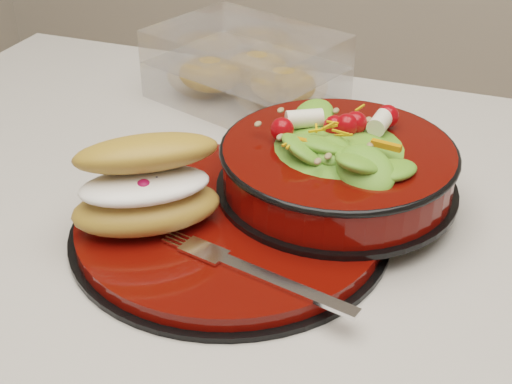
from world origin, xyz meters
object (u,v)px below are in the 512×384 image
(dinner_plate, at_px, (231,224))
(pastry_box, at_px, (247,69))
(salad_bowl, at_px, (338,157))
(fork, at_px, (259,274))
(croissant, at_px, (148,185))

(dinner_plate, distance_m, pastry_box, 0.33)
(dinner_plate, relative_size, salad_bowl, 1.27)
(salad_bowl, height_order, pastry_box, salad_bowl)
(salad_bowl, distance_m, fork, 0.17)
(salad_bowl, distance_m, croissant, 0.20)
(dinner_plate, bearing_deg, pastry_box, 108.17)
(salad_bowl, xyz_separation_m, fork, (-0.02, -0.16, -0.04))
(fork, bearing_deg, salad_bowl, 4.62)
(croissant, height_order, fork, croissant)
(croissant, bearing_deg, dinner_plate, -7.74)
(dinner_plate, distance_m, croissant, 0.09)
(dinner_plate, bearing_deg, salad_bowl, 45.62)
(dinner_plate, height_order, salad_bowl, salad_bowl)
(dinner_plate, xyz_separation_m, pastry_box, (-0.10, 0.31, 0.03))
(dinner_plate, xyz_separation_m, croissant, (-0.07, -0.04, 0.05))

